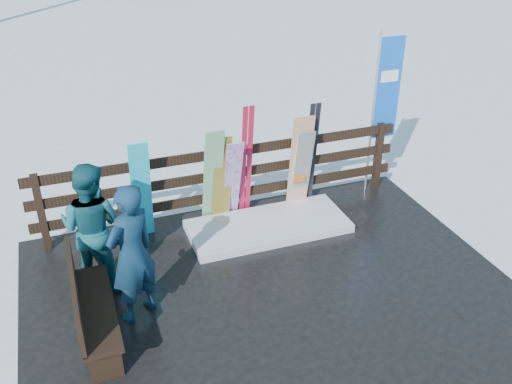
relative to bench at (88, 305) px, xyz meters
name	(u,v)px	position (x,y,z in m)	size (l,w,h in m)	color
ground	(279,308)	(2.19, -0.11, -0.60)	(700.00, 700.00, 0.00)	white
deck	(279,306)	(2.19, -0.11, -0.56)	(6.00, 5.00, 0.08)	black
fence	(225,177)	(2.19, 2.09, 0.14)	(5.60, 0.10, 1.15)	black
snow_patch	(268,226)	(2.65, 1.49, -0.46)	(2.33, 1.00, 0.12)	white
bench	(88,305)	(0.00, 0.00, 0.00)	(0.41, 1.50, 0.97)	black
snowboard_0	(141,191)	(0.93, 1.87, 0.25)	(0.27, 0.03, 1.56)	#15C7F1
snowboard_1	(213,178)	(1.95, 1.87, 0.29)	(0.27, 0.03, 1.65)	silver
snowboard_2	(222,181)	(2.08, 1.87, 0.21)	(0.26, 0.03, 1.48)	yellow
snowboard_3	(232,181)	(2.24, 1.87, 0.17)	(0.25, 0.03, 1.43)	white
snowboard_4	(302,171)	(3.34, 1.87, 0.16)	(0.28, 0.03, 1.37)	black
snowboard_5	(300,164)	(3.30, 1.87, 0.28)	(0.33, 0.03, 1.59)	silver
ski_pair_a	(246,163)	(2.48, 1.94, 0.40)	(0.16, 0.28, 1.83)	#B51638
ski_pair_b	(311,156)	(3.51, 1.94, 0.35)	(0.17, 0.19, 1.73)	black
rental_flag	(384,95)	(4.81, 2.14, 1.09)	(0.45, 0.04, 2.60)	silver
person_front	(132,254)	(0.55, 0.29, 0.35)	(0.63, 0.41, 1.73)	navy
person_back	(92,226)	(0.19, 1.07, 0.32)	(0.81, 0.63, 1.68)	#13515E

